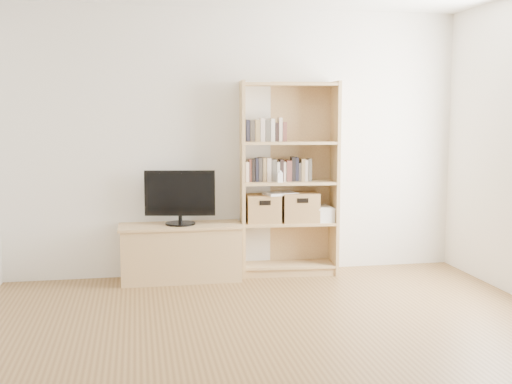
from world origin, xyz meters
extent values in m
cube|color=brown|center=(0.00, 0.00, 0.00)|extent=(4.50, 5.00, 0.01)
cube|color=white|center=(0.00, 2.50, 1.30)|extent=(4.50, 0.02, 2.60)
cube|color=tan|center=(-0.58, 2.29, 0.26)|extent=(1.12, 0.42, 0.51)
cube|color=tan|center=(0.49, 2.33, 0.95)|extent=(0.97, 0.41, 1.90)
cube|color=black|center=(-0.58, 2.29, 0.80)|extent=(0.66, 0.16, 0.52)
cube|color=beige|center=(0.49, 2.35, 1.04)|extent=(0.85, 0.21, 0.23)
cube|color=beige|center=(0.28, 2.37, 1.42)|extent=(0.40, 0.18, 0.21)
cube|color=white|center=(0.37, 2.23, 0.98)|extent=(0.05, 0.03, 0.10)
cube|color=#AA844C|center=(0.23, 2.35, 0.66)|extent=(0.35, 0.29, 0.27)
cube|color=#AA844C|center=(0.60, 2.32, 0.67)|extent=(0.38, 0.32, 0.29)
cube|color=white|center=(0.40, 2.32, 0.81)|extent=(0.34, 0.27, 0.02)
cube|color=beige|center=(0.81, 2.30, 0.59)|extent=(0.20, 0.28, 0.13)
camera|label=1|loc=(-0.98, -3.75, 1.59)|focal=45.00mm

